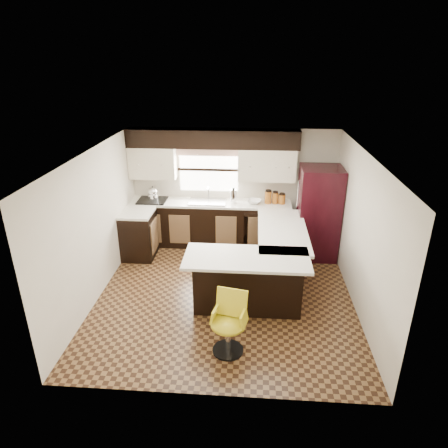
# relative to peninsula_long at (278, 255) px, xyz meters

# --- Properties ---
(floor) EXTENTS (4.40, 4.40, 0.00)m
(floor) POSITION_rel_peninsula_long_xyz_m (-0.90, -0.62, -0.45)
(floor) COLOR #49301A
(floor) RESTS_ON ground
(ceiling) EXTENTS (4.40, 4.40, 0.00)m
(ceiling) POSITION_rel_peninsula_long_xyz_m (-0.90, -0.62, 1.95)
(ceiling) COLOR silver
(ceiling) RESTS_ON wall_back
(wall_back) EXTENTS (4.40, 0.00, 4.40)m
(wall_back) POSITION_rel_peninsula_long_xyz_m (-0.90, 1.58, 0.75)
(wall_back) COLOR beige
(wall_back) RESTS_ON floor
(wall_front) EXTENTS (4.40, 0.00, 4.40)m
(wall_front) POSITION_rel_peninsula_long_xyz_m (-0.90, -2.83, 0.75)
(wall_front) COLOR beige
(wall_front) RESTS_ON floor
(wall_left) EXTENTS (0.00, 4.40, 4.40)m
(wall_left) POSITION_rel_peninsula_long_xyz_m (-3.00, -0.62, 0.75)
(wall_left) COLOR beige
(wall_left) RESTS_ON floor
(wall_right) EXTENTS (0.00, 4.40, 4.40)m
(wall_right) POSITION_rel_peninsula_long_xyz_m (1.20, -0.62, 0.75)
(wall_right) COLOR beige
(wall_right) RESTS_ON floor
(base_cab_back) EXTENTS (3.30, 0.60, 0.90)m
(base_cab_back) POSITION_rel_peninsula_long_xyz_m (-1.35, 1.28, 0.00)
(base_cab_back) COLOR black
(base_cab_back) RESTS_ON floor
(base_cab_left) EXTENTS (0.60, 0.70, 0.90)m
(base_cab_left) POSITION_rel_peninsula_long_xyz_m (-2.70, 0.62, 0.00)
(base_cab_left) COLOR black
(base_cab_left) RESTS_ON floor
(counter_back) EXTENTS (3.30, 0.60, 0.04)m
(counter_back) POSITION_rel_peninsula_long_xyz_m (-1.35, 1.28, 0.47)
(counter_back) COLOR silver
(counter_back) RESTS_ON base_cab_back
(counter_left) EXTENTS (0.60, 0.70, 0.04)m
(counter_left) POSITION_rel_peninsula_long_xyz_m (-2.70, 0.62, 0.47)
(counter_left) COLOR silver
(counter_left) RESTS_ON base_cab_left
(soffit) EXTENTS (3.40, 0.35, 0.36)m
(soffit) POSITION_rel_peninsula_long_xyz_m (-1.30, 1.40, 1.77)
(soffit) COLOR black
(soffit) RESTS_ON wall_back
(upper_cab_left) EXTENTS (0.94, 0.35, 0.64)m
(upper_cab_left) POSITION_rel_peninsula_long_xyz_m (-2.52, 1.40, 1.27)
(upper_cab_left) COLOR beige
(upper_cab_left) RESTS_ON wall_back
(upper_cab_right) EXTENTS (1.14, 0.35, 0.64)m
(upper_cab_right) POSITION_rel_peninsula_long_xyz_m (-0.22, 1.40, 1.27)
(upper_cab_right) COLOR beige
(upper_cab_right) RESTS_ON wall_back
(window_pane) EXTENTS (1.20, 0.02, 0.90)m
(window_pane) POSITION_rel_peninsula_long_xyz_m (-1.40, 1.56, 1.10)
(window_pane) COLOR white
(window_pane) RESTS_ON wall_back
(valance) EXTENTS (1.30, 0.06, 0.18)m
(valance) POSITION_rel_peninsula_long_xyz_m (-1.40, 1.52, 1.49)
(valance) COLOR #D19B93
(valance) RESTS_ON wall_back
(sink) EXTENTS (0.75, 0.45, 0.03)m
(sink) POSITION_rel_peninsula_long_xyz_m (-1.40, 1.25, 0.51)
(sink) COLOR #B2B2B7
(sink) RESTS_ON counter_back
(dishwasher) EXTENTS (0.58, 0.03, 0.78)m
(dishwasher) POSITION_rel_peninsula_long_xyz_m (-0.35, 0.99, -0.02)
(dishwasher) COLOR black
(dishwasher) RESTS_ON floor
(cooktop) EXTENTS (0.58, 0.50, 0.02)m
(cooktop) POSITION_rel_peninsula_long_xyz_m (-2.55, 1.25, 0.51)
(cooktop) COLOR black
(cooktop) RESTS_ON counter_back
(peninsula_long) EXTENTS (0.60, 1.95, 0.90)m
(peninsula_long) POSITION_rel_peninsula_long_xyz_m (0.00, 0.00, 0.00)
(peninsula_long) COLOR black
(peninsula_long) RESTS_ON floor
(peninsula_return) EXTENTS (1.65, 0.60, 0.90)m
(peninsula_return) POSITION_rel_peninsula_long_xyz_m (-0.53, -0.97, 0.00)
(peninsula_return) COLOR black
(peninsula_return) RESTS_ON floor
(counter_pen_long) EXTENTS (0.84, 1.95, 0.04)m
(counter_pen_long) POSITION_rel_peninsula_long_xyz_m (0.05, 0.00, 0.47)
(counter_pen_long) COLOR silver
(counter_pen_long) RESTS_ON peninsula_long
(counter_pen_return) EXTENTS (1.89, 0.84, 0.04)m
(counter_pen_return) POSITION_rel_peninsula_long_xyz_m (-0.55, -1.06, 0.47)
(counter_pen_return) COLOR silver
(counter_pen_return) RESTS_ON peninsula_return
(refrigerator) EXTENTS (0.78, 0.75, 1.81)m
(refrigerator) POSITION_rel_peninsula_long_xyz_m (0.79, 0.92, 0.46)
(refrigerator) COLOR black
(refrigerator) RESTS_ON floor
(bar_chair) EXTENTS (0.55, 0.55, 0.87)m
(bar_chair) POSITION_rel_peninsula_long_xyz_m (-0.76, -2.04, -0.01)
(bar_chair) COLOR gold
(bar_chair) RESTS_ON floor
(kettle) EXTENTS (0.22, 0.22, 0.29)m
(kettle) POSITION_rel_peninsula_long_xyz_m (-2.53, 1.26, 0.67)
(kettle) COLOR silver
(kettle) RESTS_ON cooktop
(percolator) EXTENTS (0.13, 0.13, 0.28)m
(percolator) POSITION_rel_peninsula_long_xyz_m (-0.87, 1.28, 0.63)
(percolator) COLOR silver
(percolator) RESTS_ON counter_back
(mixing_bowl) EXTENTS (0.34, 0.34, 0.07)m
(mixing_bowl) POSITION_rel_peninsula_long_xyz_m (-0.45, 1.28, 0.53)
(mixing_bowl) COLOR white
(mixing_bowl) RESTS_ON counter_back
(canister_large) EXTENTS (0.14, 0.14, 0.25)m
(canister_large) POSITION_rel_peninsula_long_xyz_m (-0.17, 1.30, 0.62)
(canister_large) COLOR #995417
(canister_large) RESTS_ON counter_back
(canister_med) EXTENTS (0.12, 0.12, 0.23)m
(canister_med) POSITION_rel_peninsula_long_xyz_m (-0.03, 1.30, 0.61)
(canister_med) COLOR #995417
(canister_med) RESTS_ON counter_back
(canister_small) EXTENTS (0.14, 0.14, 0.19)m
(canister_small) POSITION_rel_peninsula_long_xyz_m (0.11, 1.30, 0.59)
(canister_small) COLOR #995417
(canister_small) RESTS_ON counter_back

